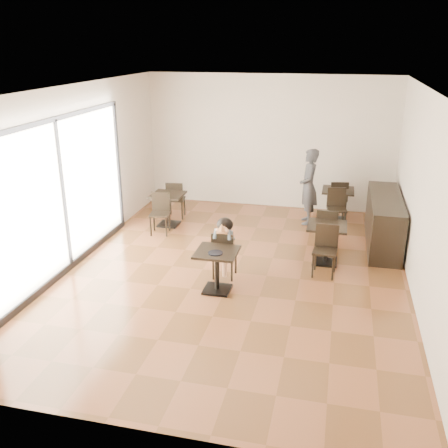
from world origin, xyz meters
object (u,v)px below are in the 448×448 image
(chair_mid_a, at_px, (327,230))
(child_table, at_px, (217,271))
(adult_patron, at_px, (309,187))
(chair_mid_b, at_px, (325,252))
(cafe_table_back, at_px, (337,205))
(cafe_table_left, at_px, (168,210))
(chair_left_b, at_px, (160,214))
(child_chair, at_px, (225,254))
(cafe_table_mid, at_px, (326,244))
(chair_back_a, at_px, (337,199))
(chair_back_b, at_px, (337,209))
(chair_left_a, at_px, (176,199))
(child, at_px, (225,248))

(chair_mid_a, bearing_deg, child_table, 55.19)
(adult_patron, xyz_separation_m, chair_mid_b, (0.50, -2.67, -0.40))
(cafe_table_back, bearing_deg, cafe_table_left, -162.39)
(chair_mid_b, xyz_separation_m, chair_left_b, (-3.51, 1.25, -0.01))
(child_chair, bearing_deg, cafe_table_back, -118.36)
(cafe_table_mid, height_order, chair_left_b, chair_left_b)
(chair_back_a, bearing_deg, chair_mid_b, 77.68)
(chair_mid_b, relative_size, chair_back_b, 1.01)
(cafe_table_mid, xyz_separation_m, chair_left_a, (-3.51, 1.80, 0.06))
(chair_back_b, bearing_deg, chair_left_b, -172.02)
(cafe_table_left, bearing_deg, chair_mid_b, -27.18)
(child_table, xyz_separation_m, chair_back_b, (1.85, 3.42, 0.09))
(chair_mid_a, xyz_separation_m, chair_back_a, (0.15, 2.13, -0.00))
(cafe_table_mid, height_order, chair_left_a, chair_left_a)
(child_chair, bearing_deg, cafe_table_left, -51.07)
(cafe_table_left, xyz_separation_m, chair_left_b, (0.00, -0.55, 0.07))
(chair_back_a, relative_size, chair_back_b, 1.00)
(adult_patron, height_order, cafe_table_mid, adult_patron)
(child, xyz_separation_m, cafe_table_mid, (1.69, 1.00, -0.17))
(chair_back_a, bearing_deg, child_chair, 53.74)
(chair_mid_a, distance_m, chair_left_a, 3.73)
(adult_patron, bearing_deg, chair_mid_a, 7.99)
(child_table, bearing_deg, chair_left_b, 128.93)
(child_table, bearing_deg, cafe_table_left, 123.00)
(cafe_table_left, xyz_separation_m, chair_back_a, (3.67, 1.43, 0.08))
(adult_patron, distance_m, chair_mid_a, 1.69)
(child_chair, xyz_separation_m, chair_left_a, (-1.82, 2.80, 0.01))
(adult_patron, bearing_deg, cafe_table_left, -83.65)
(cafe_table_back, distance_m, chair_left_a, 3.72)
(chair_left_b, bearing_deg, child_chair, -51.35)
(child_chair, bearing_deg, child_table, 90.00)
(child_table, height_order, adult_patron, adult_patron)
(child, height_order, chair_mid_b, child)
(cafe_table_left, height_order, chair_mid_a, chair_mid_a)
(child_chair, xyz_separation_m, cafe_table_back, (1.85, 3.42, -0.06))
(child, distance_m, cafe_table_back, 3.89)
(child, height_order, cafe_table_left, child)
(child_chair, bearing_deg, chair_back_a, -116.64)
(child_table, bearing_deg, child, 90.00)
(child_table, xyz_separation_m, cafe_table_mid, (1.69, 1.55, 0.02))
(child, distance_m, cafe_table_mid, 1.97)
(chair_back_b, bearing_deg, cafe_table_mid, -104.27)
(child_chair, relative_size, chair_left_a, 0.98)
(child_table, relative_size, child_chair, 0.83)
(chair_mid_b, height_order, chair_left_b, chair_mid_b)
(cafe_table_left, height_order, chair_left_a, chair_left_a)
(child_chair, height_order, chair_left_b, chair_left_b)
(chair_mid_a, bearing_deg, child, 46.54)
(adult_patron, bearing_deg, chair_back_b, 59.33)
(child_chair, distance_m, chair_mid_a, 2.30)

